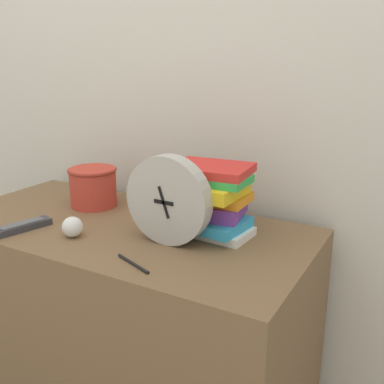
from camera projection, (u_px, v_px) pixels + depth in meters
The scene contains 8 objects.
wall_back at pixel (178, 76), 1.59m from camera, with size 6.00×0.04×2.40m.
desk at pixel (126, 329), 1.52m from camera, with size 1.19×0.58×0.75m.
desk_clock at pixel (168, 200), 1.24m from camera, with size 0.25×0.05×0.25m.
book_stack at pixel (211, 199), 1.32m from camera, with size 0.25×0.21×0.21m.
basket at pixel (93, 186), 1.58m from camera, with size 0.17×0.17×0.14m.
tv_remote at pixel (22, 227), 1.37m from camera, with size 0.09×0.18×0.02m.
crumpled_paper_ball at pixel (72, 227), 1.31m from camera, with size 0.06×0.06×0.06m.
pen at pixel (133, 264), 1.14m from camera, with size 0.13×0.05×0.01m.
Camera 1 is at (0.85, -0.75, 1.26)m, focal length 42.00 mm.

